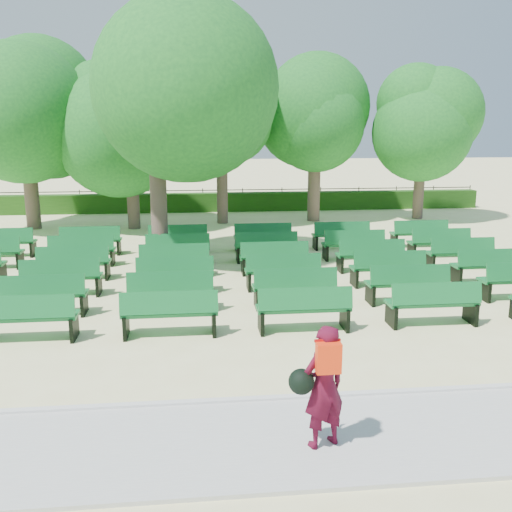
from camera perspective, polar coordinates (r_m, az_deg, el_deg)
The scene contains 9 objects.
ground at distance 14.82m, azimuth -0.37°, elevation -3.29°, with size 120.00×120.00×0.00m, color #F0E89F.
paving at distance 8.03m, azimuth 5.32°, elevation -17.82°, with size 30.00×2.20×0.06m, color beige.
curb at distance 9.01m, azimuth 3.83°, elevation -14.03°, with size 30.00×0.12×0.10m, color silver.
hedge at distance 28.43m, azimuth -3.28°, elevation 5.41°, with size 26.00×0.70×0.90m, color #1F4A13.
fence at distance 28.89m, azimuth -3.31°, elevation 4.63°, with size 26.00×0.10×1.02m, color black, non-canonical shape.
tree_line at distance 24.55m, azimuth -2.77°, elevation 3.17°, with size 21.80×6.80×7.04m, color #1E7023, non-canonical shape.
bench_array at distance 15.44m, azimuth -2.94°, elevation -2.26°, with size 1.96×0.75×1.21m.
tree_among at distance 17.26m, azimuth -10.05°, elevation 14.26°, with size 5.07×5.07×6.91m.
person at distance 7.47m, azimuth 6.66°, elevation -12.70°, with size 0.82×0.59×1.64m.
Camera 1 is at (-1.45, -14.16, 4.12)m, focal length 40.00 mm.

